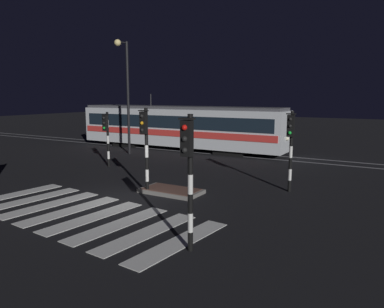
% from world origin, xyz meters
% --- Properties ---
extents(ground_plane, '(120.00, 120.00, 0.00)m').
position_xyz_m(ground_plane, '(0.00, 0.00, 0.00)').
color(ground_plane, black).
extents(rail_near, '(80.00, 0.12, 0.03)m').
position_xyz_m(rail_near, '(0.00, 12.23, 0.01)').
color(rail_near, '#59595E').
rests_on(rail_near, ground).
extents(rail_far, '(80.00, 0.12, 0.03)m').
position_xyz_m(rail_far, '(0.00, 13.66, 0.01)').
color(rail_far, '#59595E').
rests_on(rail_far, ground).
extents(crosswalk_zebra, '(9.64, 4.85, 0.02)m').
position_xyz_m(crosswalk_zebra, '(-0.00, -1.91, 0.01)').
color(crosswalk_zebra, silver).
rests_on(crosswalk_zebra, ground).
extents(traffic_island, '(2.56, 1.39, 0.18)m').
position_xyz_m(traffic_island, '(1.12, 2.00, 0.09)').
color(traffic_island, slate).
rests_on(traffic_island, ground).
extents(traffic_light_corner_near_right, '(0.36, 0.42, 3.60)m').
position_xyz_m(traffic_light_corner_near_right, '(4.81, -2.75, 2.37)').
color(traffic_light_corner_near_right, black).
rests_on(traffic_light_corner_near_right, ground).
extents(traffic_light_corner_far_right, '(0.36, 0.42, 3.41)m').
position_xyz_m(traffic_light_corner_far_right, '(5.33, 4.66, 2.25)').
color(traffic_light_corner_far_right, black).
rests_on(traffic_light_corner_far_right, ground).
extents(traffic_light_median_centre, '(0.36, 0.42, 3.56)m').
position_xyz_m(traffic_light_median_centre, '(0.28, 1.38, 2.35)').
color(traffic_light_median_centre, black).
rests_on(traffic_light_median_centre, ground).
extents(traffic_light_corner_far_left, '(0.36, 0.42, 3.13)m').
position_xyz_m(traffic_light_corner_far_left, '(-5.22, 5.00, 2.06)').
color(traffic_light_corner_far_left, black).
rests_on(traffic_light_corner_far_left, ground).
extents(street_lamp_trackside_left, '(0.44, 1.21, 7.64)m').
position_xyz_m(street_lamp_trackside_left, '(-7.26, 9.14, 4.81)').
color(street_lamp_trackside_left, black).
rests_on(street_lamp_trackside_left, ground).
extents(tram, '(16.72, 2.58, 4.15)m').
position_xyz_m(tram, '(-5.51, 12.94, 1.75)').
color(tram, silver).
rests_on(tram, ground).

